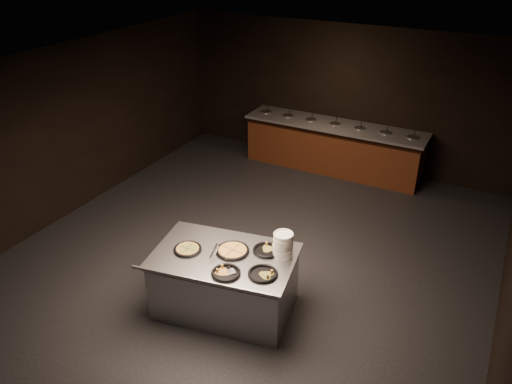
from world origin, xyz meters
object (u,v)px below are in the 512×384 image
Objects in this scene: serving_counter at (225,283)px; plate_stack at (283,245)px; pan_veggie_whole at (188,249)px; pan_cheese_whole at (233,250)px.

plate_stack is (0.67, 0.33, 0.61)m from serving_counter.
pan_cheese_whole is at bearing 24.61° from pan_veggie_whole.
pan_veggie_whole is (-1.14, -0.46, -0.15)m from plate_stack.
serving_counter is 0.97m from plate_stack.
serving_counter is 0.49m from pan_cheese_whole.
plate_stack reaches higher than pan_cheese_whole.
pan_veggie_whole is 0.84× the size of pan_cheese_whole.
plate_stack is 0.77× the size of pan_cheese_whole.
pan_veggie_whole and pan_cheese_whole have the same top height.
pan_cheese_whole is (0.06, 0.11, 0.47)m from serving_counter.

